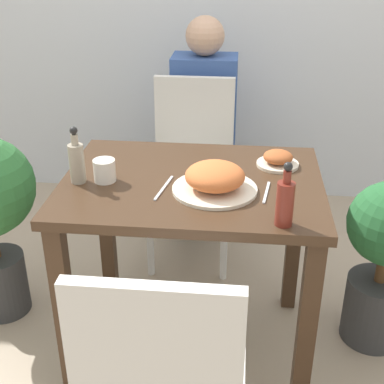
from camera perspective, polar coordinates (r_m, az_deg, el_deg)
The scene contains 12 objects.
ground_plane at distance 2.34m, azimuth -0.00°, elevation -15.74°, with size 16.00×16.00×0.00m, color tan.
dining_table at distance 1.97m, azimuth -0.00°, elevation -2.21°, with size 0.93×0.70×0.76m.
chair_near at distance 1.46m, azimuth -3.10°, elevation -19.65°, with size 0.42×0.42×0.91m.
chair_far at distance 2.68m, azimuth 0.02°, elevation 3.43°, with size 0.42×0.42×0.91m.
food_plate at distance 1.81m, azimuth 2.46°, elevation 1.41°, with size 0.29×0.29×0.10m.
side_plate at distance 2.03m, azimuth 9.15°, elevation 3.46°, with size 0.16×0.16×0.06m.
drink_cup at distance 1.91m, azimuth -9.32°, elevation 2.28°, with size 0.08×0.08×0.08m.
sauce_bottle at distance 1.90m, azimuth -12.20°, elevation 3.25°, with size 0.05×0.05×0.21m.
condiment_bottle at distance 1.61m, azimuth 9.90°, elevation -0.96°, with size 0.05×0.05×0.21m.
fork_utensil at distance 1.84m, azimuth -3.02°, elevation 0.45°, with size 0.04×0.19×0.00m.
spoon_utensil at distance 1.83m, azimuth 7.94°, elevation -0.04°, with size 0.03×0.16×0.00m.
person_figure at distance 2.94m, azimuth 1.30°, elevation 6.90°, with size 0.34×0.22×1.17m.
Camera 1 is at (0.17, -1.72, 1.57)m, focal length 50.00 mm.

